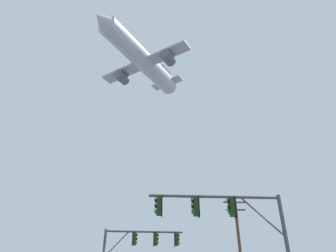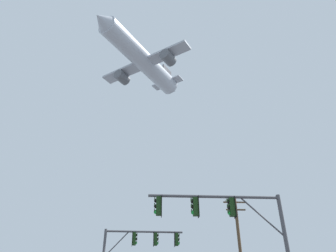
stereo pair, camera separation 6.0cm
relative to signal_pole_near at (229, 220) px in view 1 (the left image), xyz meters
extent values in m
cylinder|color=#4C4C51|center=(-0.65, -0.02, 1.15)|extent=(6.72, 0.31, 0.15)
cylinder|color=#4C4C51|center=(1.70, 0.04, 0.19)|extent=(2.07, 0.13, 1.98)
cube|color=#193814|center=(-3.47, -0.08, 0.62)|extent=(0.27, 0.33, 0.90)
cylinder|color=#193814|center=(-3.47, -0.08, 1.13)|extent=(0.05, 0.05, 0.12)
cube|color=black|center=(-3.33, -0.08, 0.62)|extent=(0.03, 0.46, 1.04)
sphere|color=black|center=(-3.62, -0.08, 0.89)|extent=(0.20, 0.20, 0.20)
cylinder|color=#193814|center=(-3.68, -0.09, 0.95)|extent=(0.04, 0.21, 0.21)
sphere|color=black|center=(-3.62, -0.08, 0.61)|extent=(0.20, 0.20, 0.20)
cylinder|color=#193814|center=(-3.68, -0.09, 0.67)|extent=(0.04, 0.21, 0.21)
sphere|color=green|center=(-3.62, -0.08, 0.33)|extent=(0.20, 0.20, 0.20)
cylinder|color=#193814|center=(-3.68, -0.09, 0.39)|extent=(0.04, 0.21, 0.21)
cube|color=#193814|center=(-1.62, -0.04, 0.62)|extent=(0.27, 0.33, 0.90)
cylinder|color=#193814|center=(-1.62, -0.04, 1.13)|extent=(0.05, 0.05, 0.12)
cube|color=black|center=(-1.48, -0.03, 0.62)|extent=(0.03, 0.46, 1.04)
sphere|color=black|center=(-1.77, -0.04, 0.89)|extent=(0.20, 0.20, 0.20)
cylinder|color=#193814|center=(-1.83, -0.04, 0.95)|extent=(0.04, 0.21, 0.21)
sphere|color=black|center=(-1.77, -0.04, 0.61)|extent=(0.20, 0.20, 0.20)
cylinder|color=#193814|center=(-1.83, -0.04, 0.67)|extent=(0.04, 0.21, 0.21)
sphere|color=green|center=(-1.77, -0.04, 0.33)|extent=(0.20, 0.20, 0.20)
cylinder|color=#193814|center=(-1.83, -0.04, 0.39)|extent=(0.04, 0.21, 0.21)
cube|color=#193814|center=(0.22, 0.01, 0.62)|extent=(0.27, 0.33, 0.90)
cylinder|color=#193814|center=(0.22, 0.01, 1.13)|extent=(0.05, 0.05, 0.12)
cube|color=black|center=(0.36, 0.01, 0.62)|extent=(0.03, 0.46, 1.04)
sphere|color=black|center=(0.08, 0.00, 0.89)|extent=(0.20, 0.20, 0.20)
cylinder|color=#193814|center=(0.01, 0.00, 0.95)|extent=(0.04, 0.21, 0.21)
sphere|color=black|center=(0.08, 0.00, 0.61)|extent=(0.20, 0.20, 0.20)
cylinder|color=#193814|center=(0.01, 0.00, 0.67)|extent=(0.04, 0.21, 0.21)
sphere|color=green|center=(0.08, 0.00, 0.33)|extent=(0.20, 0.20, 0.20)
cylinder|color=#193814|center=(0.01, 0.00, 0.39)|extent=(0.04, 0.21, 0.21)
cylinder|color=#4C4C51|center=(-4.46, 8.84, 0.96)|extent=(5.81, 0.48, 0.15)
cylinder|color=#4C4C51|center=(-6.50, 8.73, 0.03)|extent=(1.80, 0.18, 1.91)
cube|color=#193814|center=(-2.03, 8.98, 0.43)|extent=(0.28, 0.33, 0.90)
cylinder|color=#193814|center=(-2.03, 8.98, 0.94)|extent=(0.05, 0.05, 0.12)
cube|color=black|center=(-2.17, 8.97, 0.43)|extent=(0.05, 0.46, 1.04)
sphere|color=black|center=(-1.88, 8.99, 0.70)|extent=(0.20, 0.20, 0.20)
cylinder|color=#193814|center=(-1.82, 8.99, 0.76)|extent=(0.05, 0.21, 0.21)
sphere|color=black|center=(-1.88, 8.99, 0.42)|extent=(0.20, 0.20, 0.20)
cylinder|color=#193814|center=(-1.82, 8.99, 0.48)|extent=(0.05, 0.21, 0.21)
sphere|color=green|center=(-1.88, 8.99, 0.14)|extent=(0.20, 0.20, 0.20)
cylinder|color=#193814|center=(-1.82, 8.99, 0.20)|extent=(0.05, 0.21, 0.21)
cube|color=#193814|center=(-3.62, 8.89, 0.43)|extent=(0.28, 0.33, 0.90)
cylinder|color=#193814|center=(-3.62, 8.89, 0.94)|extent=(0.05, 0.05, 0.12)
cube|color=black|center=(-3.76, 8.88, 0.43)|extent=(0.05, 0.46, 1.04)
sphere|color=black|center=(-3.48, 8.90, 0.70)|extent=(0.20, 0.20, 0.20)
cylinder|color=#193814|center=(-3.41, 8.90, 0.76)|extent=(0.05, 0.21, 0.21)
sphere|color=black|center=(-3.48, 8.90, 0.42)|extent=(0.20, 0.20, 0.20)
cylinder|color=#193814|center=(-3.41, 8.90, 0.48)|extent=(0.05, 0.21, 0.21)
sphere|color=green|center=(-3.48, 8.90, 0.14)|extent=(0.20, 0.20, 0.20)
cylinder|color=#193814|center=(-3.41, 8.90, 0.20)|extent=(0.05, 0.21, 0.21)
cube|color=#193814|center=(-5.22, 8.80, 0.43)|extent=(0.28, 0.33, 0.90)
cylinder|color=#193814|center=(-5.22, 8.80, 0.94)|extent=(0.05, 0.05, 0.12)
cube|color=black|center=(-5.36, 8.79, 0.43)|extent=(0.05, 0.46, 1.04)
sphere|color=black|center=(-5.07, 8.81, 0.70)|extent=(0.20, 0.20, 0.20)
cylinder|color=#193814|center=(-5.01, 8.81, 0.76)|extent=(0.05, 0.21, 0.21)
sphere|color=black|center=(-5.07, 8.81, 0.42)|extent=(0.20, 0.20, 0.20)
cylinder|color=#193814|center=(-5.01, 8.81, 0.48)|extent=(0.05, 0.21, 0.21)
sphere|color=green|center=(-5.07, 8.81, 0.14)|extent=(0.20, 0.20, 0.20)
cylinder|color=#193814|center=(-5.01, 8.81, 0.20)|extent=(0.05, 0.21, 0.21)
cylinder|color=brown|center=(3.81, 12.92, 0.13)|extent=(0.28, 0.28, 9.51)
cube|color=brown|center=(3.81, 12.92, 4.39)|extent=(2.20, 0.12, 0.12)
cube|color=brown|center=(3.81, 12.92, 3.69)|extent=(1.80, 0.12, 0.12)
cylinder|color=gray|center=(2.91, 12.92, 4.51)|extent=(0.10, 0.10, 0.18)
cylinder|color=gray|center=(4.71, 12.92, 4.51)|extent=(0.10, 0.10, 0.18)
cylinder|color=#B7BCC6|center=(-6.51, 25.31, 32.64)|extent=(13.11, 17.21, 3.30)
cone|color=#B7BCC6|center=(-12.28, 16.77, 32.64)|extent=(3.86, 3.63, 3.13)
cone|color=#B7BCC6|center=(-0.80, 33.76, 32.64)|extent=(3.48, 3.28, 2.80)
cube|color=#A8ADB7|center=(-6.22, 25.73, 32.14)|extent=(15.78, 11.68, 0.37)
cylinder|color=#595B60|center=(-2.16, 22.99, 31.15)|extent=(2.92, 3.09, 1.85)
cylinder|color=#595B60|center=(-10.29, 28.48, 31.15)|extent=(2.92, 3.09, 1.85)
cube|color=#333338|center=(-2.01, 31.96, 34.49)|extent=(1.82, 2.53, 3.91)
cube|color=#A8ADB7|center=(-1.90, 32.14, 32.95)|extent=(6.16, 5.00, 0.21)
camera|label=1|loc=(-3.64, -15.15, -3.25)|focal=32.30mm
camera|label=2|loc=(-3.58, -15.15, -3.25)|focal=32.30mm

